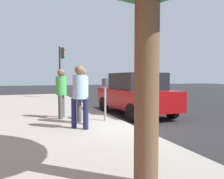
# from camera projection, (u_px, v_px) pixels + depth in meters

# --- Properties ---
(ground_plane) EXTENTS (80.00, 80.00, 0.00)m
(ground_plane) POSITION_uv_depth(u_px,v_px,m) (133.00, 130.00, 6.85)
(ground_plane) COLOR #232326
(ground_plane) RESTS_ON ground
(sidewalk_slab) EXTENTS (28.00, 6.00, 0.15)m
(sidewalk_slab) POSITION_uv_depth(u_px,v_px,m) (27.00, 137.00, 5.78)
(sidewalk_slab) COLOR gray
(sidewalk_slab) RESTS_ON ground_plane
(parking_meter) EXTENTS (0.36, 0.12, 1.41)m
(parking_meter) POSITION_uv_depth(u_px,v_px,m) (105.00, 90.00, 7.54)
(parking_meter) COLOR gray
(parking_meter) RESTS_ON sidewalk_slab
(pedestrian_at_meter) EXTENTS (0.51, 0.38, 1.73)m
(pedestrian_at_meter) POSITION_uv_depth(u_px,v_px,m) (82.00, 91.00, 7.09)
(pedestrian_at_meter) COLOR #47474C
(pedestrian_at_meter) RESTS_ON sidewalk_slab
(pedestrian_bystander) EXTENTS (0.43, 0.42, 1.77)m
(pedestrian_bystander) POSITION_uv_depth(u_px,v_px,m) (80.00, 91.00, 6.32)
(pedestrian_bystander) COLOR #191E4C
(pedestrian_bystander) RESTS_ON sidewalk_slab
(parking_officer) EXTENTS (0.51, 0.38, 1.73)m
(parking_officer) POSITION_uv_depth(u_px,v_px,m) (61.00, 89.00, 7.96)
(parking_officer) COLOR #47474C
(parking_officer) RESTS_ON sidewalk_slab
(parked_sedan_near) EXTENTS (4.45, 2.06, 1.77)m
(parked_sedan_near) POSITION_uv_depth(u_px,v_px,m) (135.00, 94.00, 9.65)
(parked_sedan_near) COLOR maroon
(parked_sedan_near) RESTS_ON ground_plane
(traffic_signal) EXTENTS (0.24, 0.44, 3.60)m
(traffic_signal) POSITION_uv_depth(u_px,v_px,m) (61.00, 63.00, 16.06)
(traffic_signal) COLOR black
(traffic_signal) RESTS_ON sidewalk_slab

